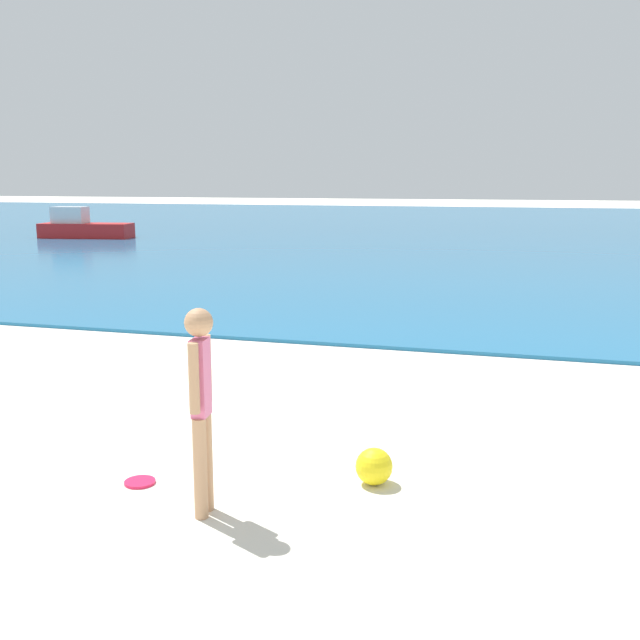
% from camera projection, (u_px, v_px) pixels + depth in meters
% --- Properties ---
extents(water, '(160.00, 60.00, 0.06)m').
position_uv_depth(water, '(498.00, 228.00, 39.65)').
color(water, '#1E6B9E').
rests_on(water, ground).
extents(person_standing, '(0.22, 0.38, 1.64)m').
position_uv_depth(person_standing, '(201.00, 399.00, 5.65)').
color(person_standing, tan).
rests_on(person_standing, ground).
extents(frisbee, '(0.27, 0.27, 0.03)m').
position_uv_depth(frisbee, '(140.00, 482.00, 6.39)').
color(frisbee, '#E51E4C').
rests_on(frisbee, ground).
extents(boat_near, '(4.12, 1.86, 1.35)m').
position_uv_depth(boat_near, '(83.00, 227.00, 32.39)').
color(boat_near, red).
rests_on(boat_near, water).
extents(beach_ball, '(0.32, 0.32, 0.32)m').
position_uv_depth(beach_ball, '(374.00, 466.00, 6.35)').
color(beach_ball, yellow).
rests_on(beach_ball, ground).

